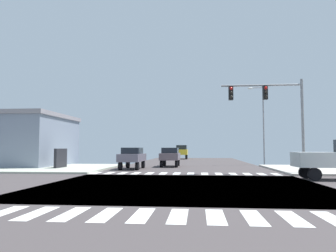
# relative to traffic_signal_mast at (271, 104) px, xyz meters

# --- Properties ---
(ground) EXTENTS (90.00, 90.00, 0.05)m
(ground) POSITION_rel_traffic_signal_mast_xyz_m (-6.07, -7.59, -5.03)
(ground) COLOR #423B3C
(sidewalk_corner_nw) EXTENTS (12.00, 12.00, 0.14)m
(sidewalk_corner_nw) POSITION_rel_traffic_signal_mast_xyz_m (-19.07, 4.41, -4.93)
(sidewalk_corner_nw) COLOR #ABB19F
(sidewalk_corner_nw) RESTS_ON ground
(crosswalk_near) EXTENTS (13.50, 2.00, 0.01)m
(crosswalk_near) POSITION_rel_traffic_signal_mast_xyz_m (-6.32, -14.89, -5.00)
(crosswalk_near) COLOR silver
(crosswalk_near) RESTS_ON ground
(crosswalk_far) EXTENTS (13.50, 2.00, 0.01)m
(crosswalk_far) POSITION_rel_traffic_signal_mast_xyz_m (-6.32, -0.29, -5.00)
(crosswalk_far) COLOR silver
(crosswalk_far) RESTS_ON ground
(traffic_signal_mast) EXTENTS (5.84, 0.55, 6.82)m
(traffic_signal_mast) POSITION_rel_traffic_signal_mast_xyz_m (0.00, 0.00, 0.00)
(traffic_signal_mast) COLOR gray
(traffic_signal_mast) RESTS_ON ground
(street_lamp) EXTENTS (1.78, 0.32, 8.73)m
(street_lamp) POSITION_rel_traffic_signal_mast_xyz_m (1.78, 12.89, 0.17)
(street_lamp) COLOR gray
(street_lamp) RESTS_ON ground
(bank_building) EXTENTS (12.82, 9.52, 5.23)m
(bank_building) POSITION_rel_traffic_signal_mast_xyz_m (-24.32, 7.23, -2.38)
(bank_building) COLOR slate
(bank_building) RESTS_ON ground
(sedan_nearside_1) EXTENTS (1.80, 4.30, 1.88)m
(sedan_nearside_1) POSITION_rel_traffic_signal_mast_xyz_m (-8.07, 8.49, -3.89)
(sedan_nearside_1) COLOR black
(sedan_nearside_1) RESTS_ON ground
(suv_farside_1) EXTENTS (1.96, 4.60, 2.34)m
(suv_farside_1) POSITION_rel_traffic_signal_mast_xyz_m (-8.07, 31.26, -3.61)
(suv_farside_1) COLOR black
(suv_farside_1) RESTS_ON ground
(sedan_middle_3) EXTENTS (1.80, 4.30, 1.88)m
(sedan_middle_3) POSITION_rel_traffic_signal_mast_xyz_m (-11.07, 4.37, -3.89)
(sedan_middle_3) COLOR black
(sedan_middle_3) RESTS_ON ground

